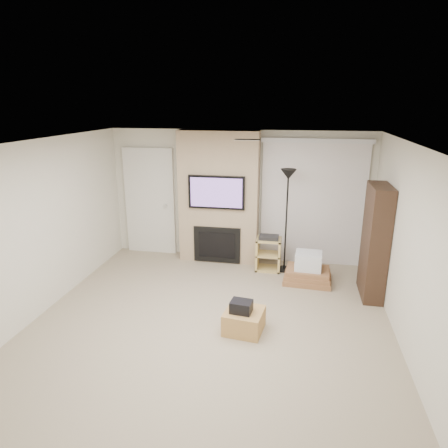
% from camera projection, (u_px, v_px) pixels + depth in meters
% --- Properties ---
extents(floor, '(5.00, 5.50, 0.00)m').
position_uv_depth(floor, '(208.00, 329.00, 5.48)').
color(floor, tan).
rests_on(floor, ground).
extents(ceiling, '(5.00, 5.50, 0.00)m').
position_uv_depth(ceiling, '(205.00, 145.00, 4.75)').
color(ceiling, white).
rests_on(ceiling, wall_back).
extents(wall_back, '(5.00, 0.00, 2.50)m').
position_uv_depth(wall_back, '(239.00, 196.00, 7.70)').
color(wall_back, beige).
rests_on(wall_back, ground).
extents(wall_front, '(5.00, 0.00, 2.50)m').
position_uv_depth(wall_front, '(110.00, 388.00, 2.53)').
color(wall_front, beige).
rests_on(wall_front, ground).
extents(wall_left, '(0.00, 5.50, 2.50)m').
position_uv_depth(wall_left, '(32.00, 232.00, 5.55)').
color(wall_left, beige).
rests_on(wall_left, ground).
extents(wall_right, '(0.00, 5.50, 2.50)m').
position_uv_depth(wall_right, '(415.00, 257.00, 4.68)').
color(wall_right, beige).
rests_on(wall_right, ground).
extents(hvac_vent, '(0.35, 0.18, 0.01)m').
position_uv_depth(hvac_vent, '(247.00, 140.00, 5.43)').
color(hvac_vent, silver).
rests_on(hvac_vent, ceiling).
extents(ottoman, '(0.56, 0.56, 0.30)m').
position_uv_depth(ottoman, '(244.00, 321.00, 5.41)').
color(ottoman, '#B58649').
rests_on(ottoman, floor).
extents(black_bag, '(0.31, 0.25, 0.16)m').
position_uv_depth(black_bag, '(241.00, 307.00, 5.31)').
color(black_bag, black).
rests_on(black_bag, ottoman).
extents(fireplace_wall, '(1.50, 0.47, 2.50)m').
position_uv_depth(fireplace_wall, '(219.00, 198.00, 7.57)').
color(fireplace_wall, tan).
rests_on(fireplace_wall, floor).
extents(entry_door, '(1.02, 0.11, 2.14)m').
position_uv_depth(entry_door, '(150.00, 202.00, 8.04)').
color(entry_door, silver).
rests_on(entry_door, floor).
extents(vertical_blinds, '(1.98, 0.10, 2.37)m').
position_uv_depth(vertical_blinds, '(313.00, 198.00, 7.40)').
color(vertical_blinds, silver).
rests_on(vertical_blinds, floor).
extents(floor_lamp, '(0.28, 0.28, 1.88)m').
position_uv_depth(floor_lamp, '(288.00, 192.00, 6.98)').
color(floor_lamp, black).
rests_on(floor_lamp, floor).
extents(av_stand, '(0.45, 0.38, 0.66)m').
position_uv_depth(av_stand, '(268.00, 252.00, 7.34)').
color(av_stand, tan).
rests_on(av_stand, floor).
extents(box_stack, '(0.84, 0.65, 0.54)m').
position_uv_depth(box_stack, '(308.00, 271.00, 6.87)').
color(box_stack, '#91613C').
rests_on(box_stack, floor).
extents(bookshelf, '(0.30, 0.80, 1.80)m').
position_uv_depth(bookshelf, '(375.00, 242.00, 6.20)').
color(bookshelf, black).
rests_on(bookshelf, floor).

